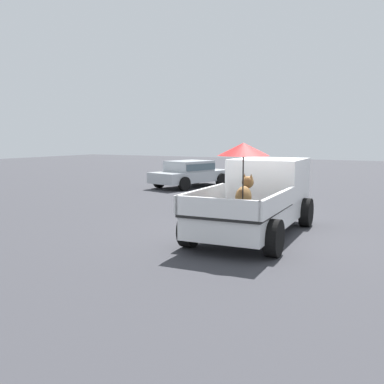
% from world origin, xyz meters
% --- Properties ---
extents(ground_plane, '(80.00, 80.00, 0.00)m').
position_xyz_m(ground_plane, '(0.00, 0.00, 0.00)').
color(ground_plane, '#38383D').
extents(pickup_truck_main, '(5.13, 2.44, 2.38)m').
position_xyz_m(pickup_truck_main, '(0.43, 0.01, 0.97)').
color(pickup_truck_main, black).
rests_on(pickup_truck_main, ground).
extents(parked_sedan_far, '(4.61, 2.85, 1.33)m').
position_xyz_m(parked_sedan_far, '(8.90, 6.64, 0.74)').
color(parked_sedan_far, black).
rests_on(parked_sedan_far, ground).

